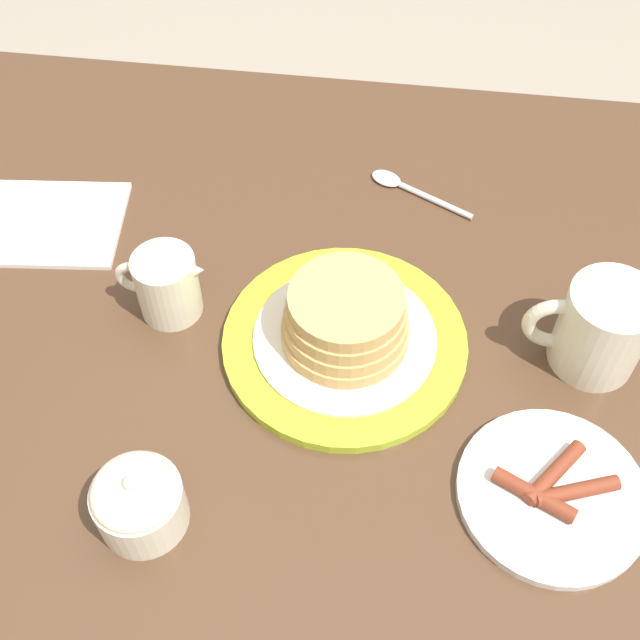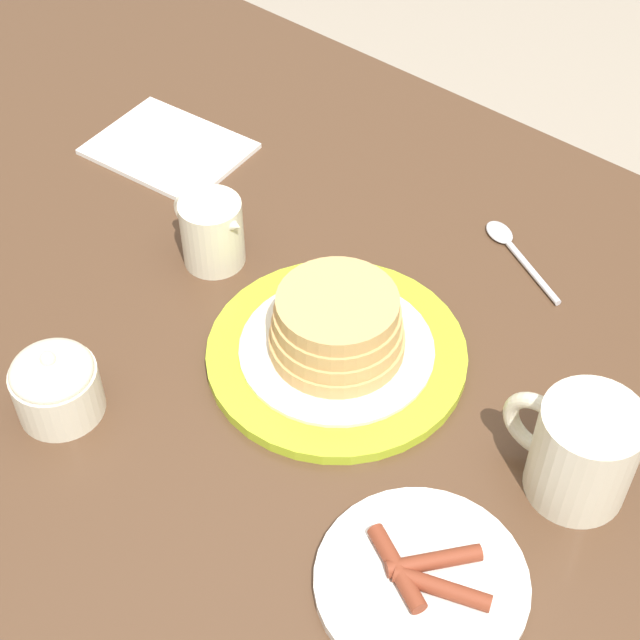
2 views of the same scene
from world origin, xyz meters
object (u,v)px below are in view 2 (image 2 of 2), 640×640
(pancake_plate, at_px, (337,339))
(sugar_bowl, at_px, (56,384))
(side_plate_bacon, at_px, (422,581))
(creamer_pitcher, at_px, (212,231))
(napkin, at_px, (169,149))
(spoon, at_px, (512,247))
(coffee_mug, at_px, (581,449))

(pancake_plate, height_order, sugar_bowl, pancake_plate)
(side_plate_bacon, distance_m, sugar_bowl, 0.36)
(creamer_pitcher, bearing_deg, napkin, -29.95)
(spoon, bearing_deg, coffee_mug, 131.96)
(coffee_mug, relative_size, napkin, 0.64)
(pancake_plate, distance_m, spoon, 0.24)
(side_plate_bacon, bearing_deg, pancake_plate, -34.88)
(pancake_plate, height_order, coffee_mug, coffee_mug)
(coffee_mug, bearing_deg, pancake_plate, 4.21)
(coffee_mug, relative_size, creamer_pitcher, 1.21)
(spoon, bearing_deg, side_plate_bacon, 112.47)
(side_plate_bacon, bearing_deg, sugar_bowl, 10.74)
(coffee_mug, xyz_separation_m, spoon, (0.20, -0.22, -0.05))
(creamer_pitcher, distance_m, spoon, 0.32)
(pancake_plate, distance_m, napkin, 0.38)
(coffee_mug, distance_m, creamer_pitcher, 0.43)
(side_plate_bacon, distance_m, coffee_mug, 0.17)
(creamer_pitcher, bearing_deg, coffee_mug, 179.10)
(coffee_mug, relative_size, spoon, 0.94)
(pancake_plate, distance_m, side_plate_bacon, 0.25)
(creamer_pitcher, xyz_separation_m, sugar_bowl, (-0.03, 0.23, -0.00))
(napkin, bearing_deg, pancake_plate, 160.85)
(creamer_pitcher, height_order, napkin, creamer_pitcher)
(spoon, bearing_deg, pancake_plate, 79.29)
(pancake_plate, distance_m, coffee_mug, 0.25)
(sugar_bowl, bearing_deg, side_plate_bacon, -169.26)
(pancake_plate, height_order, creamer_pitcher, creamer_pitcher)
(side_plate_bacon, xyz_separation_m, napkin, (0.56, -0.27, -0.00))
(coffee_mug, bearing_deg, creamer_pitcher, -0.90)
(sugar_bowl, xyz_separation_m, napkin, (0.21, -0.33, -0.03))
(pancake_plate, height_order, spoon, pancake_plate)
(side_plate_bacon, height_order, coffee_mug, coffee_mug)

